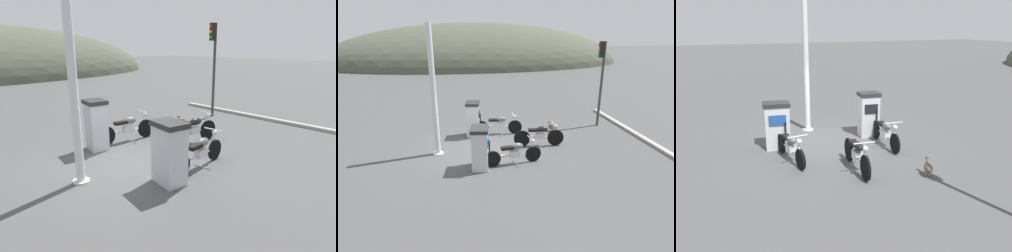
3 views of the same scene
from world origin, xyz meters
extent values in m
plane|color=#4C4C4C|center=(0.00, 0.00, 0.00)|extent=(120.00, 120.00, 0.00)
cube|color=silver|center=(-0.33, -1.61, 0.68)|extent=(0.63, 0.82, 1.36)
cube|color=#1E478C|center=(-0.06, -1.65, 0.98)|extent=(0.11, 0.52, 0.32)
cube|color=#262628|center=(-0.33, -1.61, 1.42)|extent=(0.70, 0.90, 0.12)
cylinder|color=black|center=(0.01, -1.43, 0.48)|extent=(0.05, 0.05, 0.89)
cube|color=silver|center=(-0.33, 1.61, 0.71)|extent=(0.62, 0.72, 1.43)
cube|color=black|center=(-0.06, 1.57, 1.03)|extent=(0.10, 0.46, 0.32)
cube|color=#262628|center=(-0.33, 1.61, 1.49)|extent=(0.68, 0.79, 0.12)
cylinder|color=black|center=(0.00, 1.76, 0.50)|extent=(0.05, 0.05, 0.93)
cylinder|color=black|center=(1.59, -1.45, 0.29)|extent=(0.58, 0.14, 0.58)
cylinder|color=black|center=(0.09, -1.61, 0.29)|extent=(0.58, 0.14, 0.58)
cube|color=silver|center=(0.89, -1.52, 0.39)|extent=(0.38, 0.24, 0.24)
cylinder|color=silver|center=(0.84, -1.53, 0.34)|extent=(1.13, 0.17, 0.05)
ellipsoid|color=#595B60|center=(0.96, -1.51, 0.67)|extent=(0.50, 0.27, 0.24)
cube|color=black|center=(0.62, -1.55, 0.64)|extent=(0.46, 0.25, 0.10)
cylinder|color=silver|center=(1.55, -1.45, 0.59)|extent=(0.26, 0.07, 0.57)
cylinder|color=silver|center=(1.47, -1.46, 0.91)|extent=(0.10, 0.56, 0.04)
sphere|color=silver|center=(1.57, -1.45, 0.79)|extent=(0.15, 0.15, 0.14)
cylinder|color=silver|center=(0.28, -1.47, 0.31)|extent=(0.55, 0.13, 0.07)
cylinder|color=black|center=(1.55, 1.54, 0.31)|extent=(0.63, 0.12, 0.63)
cylinder|color=black|center=(0.04, 1.70, 0.31)|extent=(0.63, 0.12, 0.63)
cube|color=silver|center=(0.85, 1.61, 0.41)|extent=(0.38, 0.24, 0.24)
cylinder|color=silver|center=(0.80, 1.62, 0.36)|extent=(1.14, 0.17, 0.05)
ellipsoid|color=#595B60|center=(0.92, 1.60, 0.69)|extent=(0.50, 0.27, 0.24)
cube|color=black|center=(0.58, 1.64, 0.66)|extent=(0.46, 0.24, 0.10)
cylinder|color=silver|center=(1.51, 1.54, 0.61)|extent=(0.26, 0.07, 0.57)
cylinder|color=silver|center=(1.43, 1.55, 0.93)|extent=(0.09, 0.56, 0.04)
sphere|color=silver|center=(1.53, 1.54, 0.81)|extent=(0.15, 0.15, 0.14)
cylinder|color=silver|center=(0.25, 1.79, 0.33)|extent=(0.55, 0.13, 0.07)
cylinder|color=black|center=(2.90, -0.14, 0.34)|extent=(0.67, 0.13, 0.67)
cylinder|color=black|center=(1.53, 0.01, 0.34)|extent=(0.67, 0.13, 0.67)
cube|color=silver|center=(2.26, -0.07, 0.44)|extent=(0.38, 0.24, 0.24)
cylinder|color=silver|center=(2.21, -0.06, 0.39)|extent=(1.03, 0.17, 0.05)
ellipsoid|color=black|center=(2.33, -0.08, 0.72)|extent=(0.50, 0.27, 0.24)
cube|color=black|center=(1.99, -0.04, 0.69)|extent=(0.46, 0.25, 0.10)
cylinder|color=silver|center=(2.86, -0.14, 0.64)|extent=(0.26, 0.07, 0.57)
cylinder|color=silver|center=(2.78, -0.13, 0.96)|extent=(0.10, 0.56, 0.04)
sphere|color=silver|center=(2.88, -0.14, 0.84)|extent=(0.15, 0.15, 0.14)
cylinder|color=silver|center=(1.74, 0.11, 0.36)|extent=(0.55, 0.13, 0.07)
ellipsoid|color=brown|center=(3.33, 1.45, 0.23)|extent=(0.46, 0.35, 0.23)
cylinder|color=brown|center=(3.20, 1.51, 0.30)|extent=(0.08, 0.08, 0.16)
sphere|color=brown|center=(3.17, 1.52, 0.46)|extent=(0.13, 0.13, 0.10)
cone|color=orange|center=(3.11, 1.55, 0.45)|extent=(0.08, 0.07, 0.05)
cone|color=brown|center=(3.50, 1.38, 0.26)|extent=(0.10, 0.10, 0.08)
cylinder|color=orange|center=(3.32, 1.42, 0.06)|extent=(0.02, 0.02, 0.11)
cylinder|color=orange|center=(3.35, 1.49, 0.06)|extent=(0.02, 0.02, 0.11)
cylinder|color=silver|center=(-1.82, -0.14, 2.40)|extent=(0.20, 0.20, 4.80)
cylinder|color=silver|center=(-1.82, -0.14, 0.02)|extent=(0.40, 0.40, 0.04)
camera|label=1|loc=(-4.74, -6.18, 3.13)|focal=31.55mm
camera|label=2|loc=(-1.08, -10.68, 4.64)|focal=30.94mm
camera|label=3|loc=(10.08, -3.85, 3.81)|focal=37.22mm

